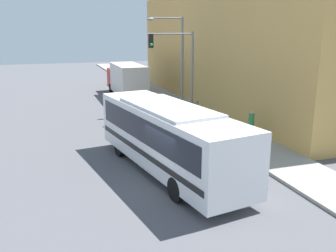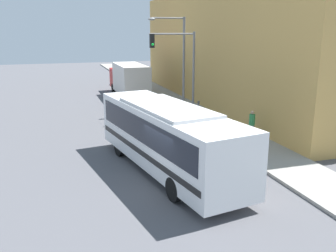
% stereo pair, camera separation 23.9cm
% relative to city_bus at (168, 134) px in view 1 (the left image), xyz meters
% --- Properties ---
extents(ground_plane, '(120.00, 120.00, 0.00)m').
position_rel_city_bus_xyz_m(ground_plane, '(-0.34, -1.90, -1.77)').
color(ground_plane, '#515156').
extents(sidewalk, '(2.86, 70.00, 0.14)m').
position_rel_city_bus_xyz_m(sidewalk, '(5.59, 18.10, -1.70)').
color(sidewalk, gray).
rests_on(sidewalk, ground_plane).
extents(building_facade, '(6.00, 29.66, 9.38)m').
position_rel_city_bus_xyz_m(building_facade, '(10.02, 13.93, 2.91)').
color(building_facade, tan).
rests_on(building_facade, ground_plane).
extents(city_bus, '(4.19, 10.36, 3.08)m').
position_rel_city_bus_xyz_m(city_bus, '(0.00, 0.00, 0.00)').
color(city_bus, white).
rests_on(city_bus, ground_plane).
extents(delivery_truck, '(2.39, 8.30, 3.12)m').
position_rel_city_bus_xyz_m(delivery_truck, '(2.42, 19.65, -0.08)').
color(delivery_truck, silver).
rests_on(delivery_truck, ground_plane).
extents(fire_hydrant, '(0.21, 0.29, 0.71)m').
position_rel_city_bus_xyz_m(fire_hydrant, '(4.76, 2.70, -1.27)').
color(fire_hydrant, '#999999').
rests_on(fire_hydrant, sidewalk).
extents(traffic_light_pole, '(3.28, 0.35, 5.97)m').
position_rel_city_bus_xyz_m(traffic_light_pole, '(3.86, 9.33, 2.42)').
color(traffic_light_pole, slate).
rests_on(traffic_light_pole, sidewalk).
extents(parking_meter, '(0.14, 0.14, 1.40)m').
position_rel_city_bus_xyz_m(parking_meter, '(4.76, 7.95, -0.69)').
color(parking_meter, slate).
rests_on(parking_meter, sidewalk).
extents(street_lamp, '(2.85, 0.28, 7.00)m').
position_rel_city_bus_xyz_m(street_lamp, '(4.61, 11.61, 2.57)').
color(street_lamp, slate).
rests_on(street_lamp, sidewalk).
extents(pedestrian_near_corner, '(0.34, 0.34, 1.61)m').
position_rel_city_bus_xyz_m(pedestrian_near_corner, '(6.16, 3.25, -0.81)').
color(pedestrian_near_corner, slate).
rests_on(pedestrian_near_corner, sidewalk).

